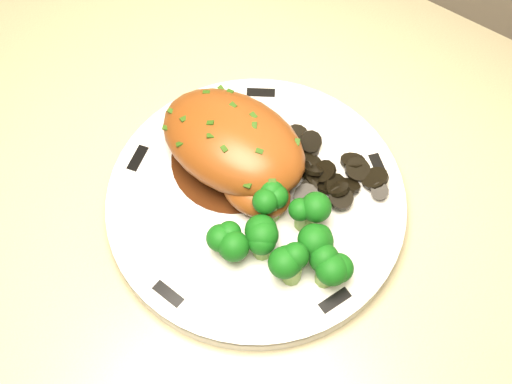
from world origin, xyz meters
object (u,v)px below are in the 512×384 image
Objects in this scene: chicken_breast at (236,148)px; plate at (256,202)px; counter at (269,315)px; broccoli_florets at (287,240)px.

plate is at bearing -27.48° from chicken_breast.
counter is 0.46m from broccoli_florets.
counter is at bearing 88.61° from plate.
counter is 17.57× the size of broccoli_florets.
plate is 2.57× the size of broccoli_florets.
counter is at bearing 22.52° from chicken_breast.
plate is 0.07m from broccoli_florets.
plate is (-0.00, -0.03, 0.42)m from counter.
chicken_breast is (-0.04, -0.02, 0.46)m from counter.
broccoli_florets reaches higher than plate.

